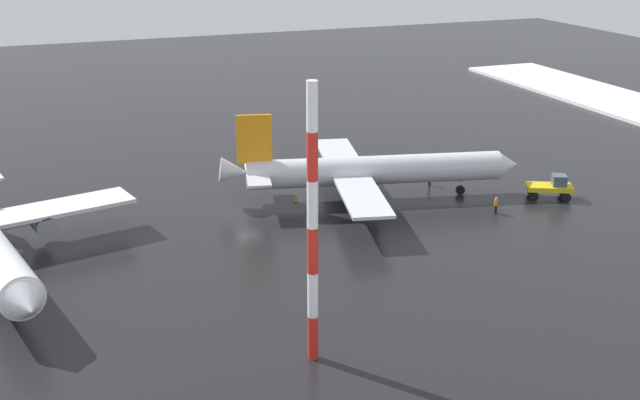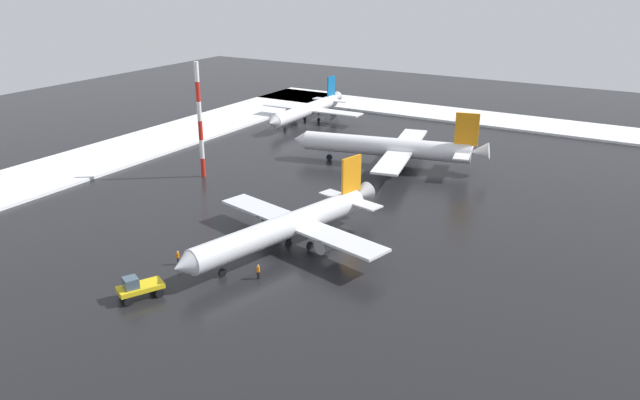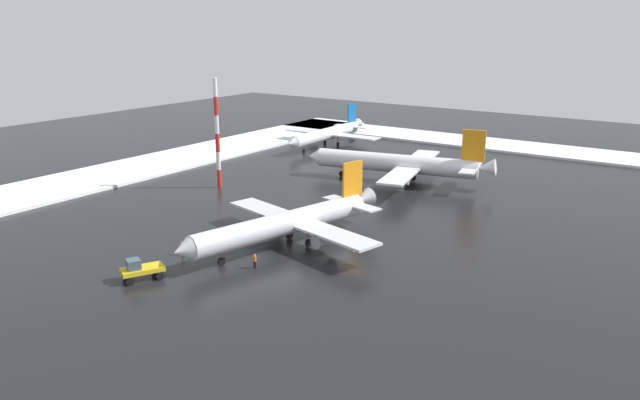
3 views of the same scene
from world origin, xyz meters
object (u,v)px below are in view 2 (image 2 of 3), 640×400
(airplane_parked_portside, at_px, (288,226))
(ground_crew_mid_apron, at_px, (289,235))
(ground_crew_near_tug, at_px, (258,271))
(ground_crew_beside_wing, at_px, (178,257))
(traffic_cone_near_nose, at_px, (357,253))
(airplane_foreground_jet, at_px, (308,110))
(traffic_cone_mid_line, at_px, (330,230))
(pushback_tug, at_px, (138,287))
(antenna_mast, at_px, (200,121))
(airplane_far_rear, at_px, (390,147))

(airplane_parked_portside, bearing_deg, ground_crew_mid_apron, -137.81)
(ground_crew_near_tug, distance_m, ground_crew_beside_wing, 10.19)
(ground_crew_mid_apron, distance_m, traffic_cone_near_nose, 9.07)
(ground_crew_near_tug, bearing_deg, ground_crew_beside_wing, 83.77)
(airplane_foreground_jet, relative_size, ground_crew_near_tug, 16.88)
(ground_crew_mid_apron, xyz_separation_m, traffic_cone_mid_line, (-5.36, 2.84, -0.70))
(pushback_tug, relative_size, ground_crew_beside_wing, 2.98)
(airplane_parked_portside, xyz_separation_m, ground_crew_near_tug, (8.05, 1.44, -2.08))
(airplane_foreground_jet, relative_size, traffic_cone_mid_line, 52.47)
(ground_crew_near_tug, distance_m, ground_crew_mid_apron, 10.13)
(pushback_tug, xyz_separation_m, ground_crew_mid_apron, (-19.60, 5.73, -0.31))
(antenna_mast, bearing_deg, traffic_cone_mid_line, 72.51)
(airplane_far_rear, bearing_deg, ground_crew_mid_apron, 81.76)
(pushback_tug, height_order, ground_crew_near_tug, pushback_tug)
(traffic_cone_near_nose, xyz_separation_m, traffic_cone_mid_line, (-4.26, -6.14, 0.00))
(airplane_parked_portside, relative_size, ground_crew_near_tug, 18.01)
(airplane_parked_portside, relative_size, airplane_foreground_jet, 1.07)
(traffic_cone_near_nose, bearing_deg, airplane_parked_portside, -70.10)
(airplane_parked_portside, bearing_deg, airplane_far_rear, -160.90)
(ground_crew_mid_apron, height_order, antenna_mast, antenna_mast)
(ground_crew_beside_wing, relative_size, traffic_cone_mid_line, 3.11)
(airplane_parked_portside, xyz_separation_m, pushback_tug, (17.81, -6.70, -1.77))
(airplane_far_rear, height_order, ground_crew_mid_apron, airplane_far_rear)
(pushback_tug, bearing_deg, airplane_foreground_jet, -134.62)
(airplane_far_rear, distance_m, airplane_foreground_jet, 35.19)
(ground_crew_beside_wing, bearing_deg, ground_crew_near_tug, -11.66)
(ground_crew_near_tug, bearing_deg, traffic_cone_near_nose, -47.67)
(ground_crew_near_tug, bearing_deg, antenna_mast, 32.95)
(pushback_tug, height_order, traffic_cone_near_nose, pushback_tug)
(traffic_cone_mid_line, bearing_deg, ground_crew_beside_wing, -31.43)
(airplane_far_rear, relative_size, antenna_mast, 1.82)
(airplane_parked_portside, height_order, ground_crew_near_tug, airplane_parked_portside)
(antenna_mast, relative_size, traffic_cone_mid_line, 33.75)
(airplane_foreground_jet, height_order, traffic_cone_near_nose, airplane_foreground_jet)
(traffic_cone_mid_line, bearing_deg, ground_crew_near_tug, -1.56)
(pushback_tug, xyz_separation_m, traffic_cone_mid_line, (-24.96, 8.56, -1.01))
(airplane_far_rear, bearing_deg, ground_crew_near_tug, 83.86)
(ground_crew_beside_wing, bearing_deg, airplane_far_rear, 61.85)
(airplane_parked_portside, bearing_deg, ground_crew_beside_wing, -27.38)
(ground_crew_near_tug, relative_size, traffic_cone_near_nose, 3.11)
(airplane_parked_portside, bearing_deg, traffic_cone_near_nose, 123.38)
(ground_crew_beside_wing, bearing_deg, ground_crew_mid_apron, 34.82)
(airplane_parked_portside, distance_m, ground_crew_near_tug, 8.44)
(airplane_foreground_jet, relative_size, pushback_tug, 5.66)
(ground_crew_near_tug, distance_m, antenna_mast, 38.65)
(pushback_tug, bearing_deg, traffic_cone_near_nose, 170.95)
(pushback_tug, distance_m, antenna_mast, 40.71)
(airplane_foreground_jet, xyz_separation_m, ground_crew_mid_apron, (55.36, 31.63, -1.87))
(airplane_parked_portside, relative_size, traffic_cone_mid_line, 55.99)
(airplane_parked_portside, distance_m, ground_crew_beside_wing, 13.27)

